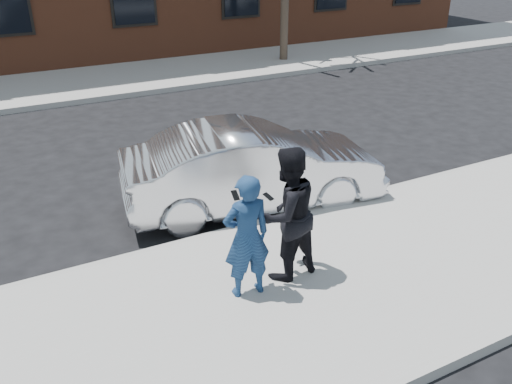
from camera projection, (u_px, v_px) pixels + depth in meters
ground at (402, 253)px, 7.69m from camera, size 100.00×100.00×0.00m
near_sidewalk at (415, 258)px, 7.46m from camera, size 50.00×3.50×0.15m
near_curb at (338, 204)px, 8.89m from camera, size 50.00×0.10×0.15m
far_sidewalk at (153, 75)px, 16.58m from camera, size 50.00×3.50×0.15m
far_curb at (173, 89)px, 15.16m from camera, size 50.00×0.10×0.15m
silver_sedan at (253, 167)px, 8.72m from camera, size 4.38×2.16×1.38m
man_hoodie at (247, 237)px, 6.29m from camera, size 0.61×0.50×1.57m
man_peacoat at (287, 214)px, 6.61m from camera, size 0.93×0.77×1.74m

